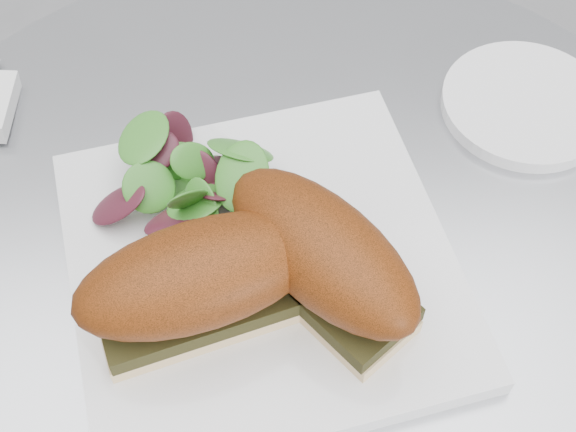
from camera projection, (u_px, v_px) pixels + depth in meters
The scene contains 6 objects.
table at pixel (293, 387), 0.79m from camera, with size 0.70×0.70×0.73m.
plate at pixel (262, 265), 0.58m from camera, with size 0.27×0.27×0.02m, color silver.
sandwich_left at pixel (201, 282), 0.51m from camera, with size 0.18×0.11×0.08m.
sandwich_right at pixel (322, 257), 0.52m from camera, with size 0.15×0.17×0.08m.
salad at pixel (181, 172), 0.59m from camera, with size 0.11×0.11×0.05m, color green, non-canonical shape.
saucer at pixel (525, 104), 0.67m from camera, with size 0.14×0.14×0.01m, color silver.
Camera 1 is at (-0.04, -0.31, 1.23)m, focal length 50.00 mm.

